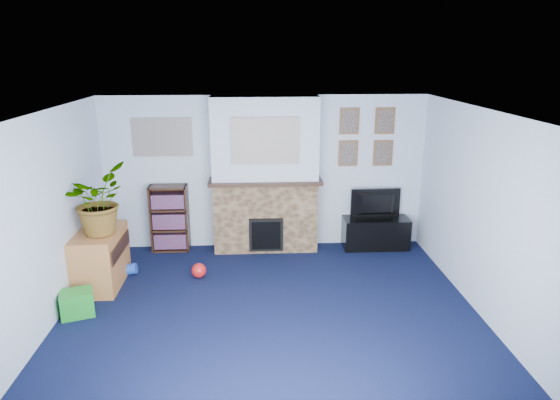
{
  "coord_description": "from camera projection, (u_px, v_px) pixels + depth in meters",
  "views": [
    {
      "loc": [
        -0.17,
        -5.35,
        3.03
      ],
      "look_at": [
        0.16,
        0.87,
        1.16
      ],
      "focal_mm": 32.0,
      "sensor_mm": 36.0,
      "label": 1
    }
  ],
  "objects": [
    {
      "name": "television",
      "position": [
        377.0,
        204.0,
        7.84
      ],
      "size": [
        0.8,
        0.14,
        0.46
      ],
      "primitive_type": "imported",
      "rotation": [
        0.0,
        0.0,
        3.19
      ],
      "color": "black",
      "rests_on": "tv_stand"
    },
    {
      "name": "mantel_can",
      "position": [
        310.0,
        175.0,
        7.6
      ],
      "size": [
        0.06,
        0.06,
        0.12
      ],
      "primitive_type": "cylinder",
      "color": "yellow",
      "rests_on": "chimney_breast"
    },
    {
      "name": "wall_right",
      "position": [
        485.0,
        215.0,
        5.78
      ],
      "size": [
        0.04,
        4.5,
        2.4
      ],
      "primitive_type": "cube",
      "color": "silver",
      "rests_on": "ground"
    },
    {
      "name": "portrait_bl",
      "position": [
        348.0,
        153.0,
        7.77
      ],
      "size": [
        0.3,
        0.03,
        0.4
      ],
      "primitive_type": "cube",
      "color": "brown",
      "rests_on": "wall_back"
    },
    {
      "name": "toy_tube",
      "position": [
        125.0,
        270.0,
        7.02
      ],
      "size": [
        0.35,
        0.16,
        0.2
      ],
      "primitive_type": "cylinder",
      "rotation": [
        0.0,
        1.43,
        0.0
      ],
      "color": "blue",
      "rests_on": "ground"
    },
    {
      "name": "mantel_teddy",
      "position": [
        227.0,
        176.0,
        7.53
      ],
      "size": [
        0.13,
        0.13,
        0.13
      ],
      "primitive_type": "sphere",
      "color": "gray",
      "rests_on": "chimney_breast"
    },
    {
      "name": "wall_left",
      "position": [
        45.0,
        223.0,
        5.53
      ],
      "size": [
        0.04,
        4.5,
        2.4
      ],
      "primitive_type": "cube",
      "color": "silver",
      "rests_on": "ground"
    },
    {
      "name": "mantel_clock",
      "position": [
        259.0,
        175.0,
        7.56
      ],
      "size": [
        0.09,
        0.06,
        0.13
      ],
      "primitive_type": "cube",
      "color": "gold",
      "rests_on": "chimney_breast"
    },
    {
      "name": "collage_left",
      "position": [
        162.0,
        137.0,
        7.55
      ],
      "size": [
        0.9,
        0.03,
        0.58
      ],
      "primitive_type": "cube",
      "color": "gray",
      "rests_on": "wall_back"
    },
    {
      "name": "toy_block",
      "position": [
        78.0,
        306.0,
        5.96
      ],
      "size": [
        0.2,
        0.2,
        0.22
      ],
      "primitive_type": "cube",
      "rotation": [
        0.0,
        0.0,
        0.08
      ],
      "color": "yellow",
      "rests_on": "ground"
    },
    {
      "name": "portrait_tr",
      "position": [
        385.0,
        121.0,
        7.65
      ],
      "size": [
        0.3,
        0.03,
        0.4
      ],
      "primitive_type": "cube",
      "color": "brown",
      "rests_on": "wall_back"
    },
    {
      "name": "chimney_breast",
      "position": [
        265.0,
        177.0,
        7.62
      ],
      "size": [
        1.72,
        0.5,
        2.4
      ],
      "color": "brown",
      "rests_on": "ground"
    },
    {
      "name": "collage_main",
      "position": [
        265.0,
        141.0,
        7.24
      ],
      "size": [
        1.0,
        0.03,
        0.68
      ],
      "primitive_type": "cube",
      "color": "gray",
      "rests_on": "chimney_breast"
    },
    {
      "name": "bookshelf",
      "position": [
        170.0,
        220.0,
        7.79
      ],
      "size": [
        0.58,
        0.28,
        1.05
      ],
      "color": "black",
      "rests_on": "ground"
    },
    {
      "name": "potted_plant",
      "position": [
        96.0,
        200.0,
        6.37
      ],
      "size": [
        0.69,
        0.8,
        0.89
      ],
      "primitive_type": "imported",
      "rotation": [
        0.0,
        0.0,
        1.57
      ],
      "color": "#26661E",
      "rests_on": "sideboard"
    },
    {
      "name": "floor",
      "position": [
        270.0,
        313.0,
        6.0
      ],
      "size": [
        5.0,
        4.5,
        0.01
      ],
      "primitive_type": "cube",
      "color": "black",
      "rests_on": "ground"
    },
    {
      "name": "toy_ball",
      "position": [
        199.0,
        271.0,
        6.93
      ],
      "size": [
        0.21,
        0.21,
        0.21
      ],
      "primitive_type": "sphere",
      "color": "red",
      "rests_on": "ground"
    },
    {
      "name": "tv_stand",
      "position": [
        375.0,
        234.0,
        7.97
      ],
      "size": [
        1.03,
        0.43,
        0.49
      ],
      "primitive_type": "cube",
      "color": "black",
      "rests_on": "ground"
    },
    {
      "name": "mantel_candle",
      "position": [
        286.0,
        174.0,
        7.58
      ],
      "size": [
        0.05,
        0.05,
        0.17
      ],
      "primitive_type": "cylinder",
      "color": "#B2BFC6",
      "rests_on": "chimney_breast"
    },
    {
      "name": "green_crate",
      "position": [
        77.0,
        304.0,
        5.93
      ],
      "size": [
        0.45,
        0.41,
        0.3
      ],
      "primitive_type": "cube",
      "rotation": [
        0.0,
        0.0,
        0.34
      ],
      "color": "#198C26",
      "rests_on": "ground"
    },
    {
      "name": "wall_front",
      "position": [
        281.0,
        322.0,
        3.5
      ],
      "size": [
        5.0,
        0.04,
        2.4
      ],
      "primitive_type": "cube",
      "color": "silver",
      "rests_on": "ground"
    },
    {
      "name": "wall_back",
      "position": [
        265.0,
        173.0,
        7.81
      ],
      "size": [
        5.0,
        0.04,
        2.4
      ],
      "primitive_type": "cube",
      "color": "silver",
      "rests_on": "ground"
    },
    {
      "name": "sideboard",
      "position": [
        100.0,
        260.0,
        6.66
      ],
      "size": [
        0.54,
        0.97,
        0.76
      ],
      "primitive_type": "cube",
      "color": "#AD6B37",
      "rests_on": "ground"
    },
    {
      "name": "portrait_br",
      "position": [
        383.0,
        153.0,
        7.8
      ],
      "size": [
        0.3,
        0.03,
        0.4
      ],
      "primitive_type": "cube",
      "color": "brown",
      "rests_on": "wall_back"
    },
    {
      "name": "ceiling",
      "position": [
        269.0,
        113.0,
        5.31
      ],
      "size": [
        5.0,
        4.5,
        0.01
      ],
      "primitive_type": "cube",
      "color": "white",
      "rests_on": "wall_back"
    },
    {
      "name": "portrait_tl",
      "position": [
        349.0,
        121.0,
        7.63
      ],
      "size": [
        0.3,
        0.03,
        0.4
      ],
      "primitive_type": "cube",
      "color": "brown",
      "rests_on": "wall_back"
    }
  ]
}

